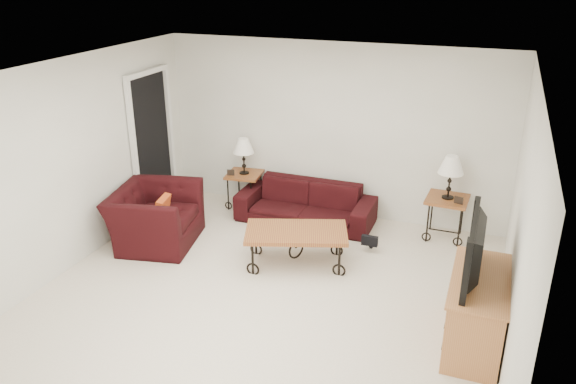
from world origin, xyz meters
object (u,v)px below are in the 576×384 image
object	(u,v)px
side_table_left	(245,190)
lamp_right	(450,177)
sofa	(306,203)
television	(483,249)
lamp_left	(244,156)
side_table_right	(445,218)
armchair	(155,217)
tv_stand	(476,311)
backpack	(372,234)
coffee_table	(296,247)

from	to	relation	value
side_table_left	lamp_right	world-z (taller)	lamp_right
sofa	lamp_right	bearing A→B (deg)	5.33
television	sofa	bearing A→B (deg)	-130.16
lamp_left	side_table_right	bearing A→B (deg)	0.00
television	armchair	bearing A→B (deg)	-100.36
tv_stand	television	xyz separation A→B (m)	(-0.02, 0.00, 0.67)
lamp_left	tv_stand	world-z (taller)	lamp_left
lamp_right	backpack	bearing A→B (deg)	-141.75
coffee_table	tv_stand	distance (m)	2.33
side_table_left	backpack	world-z (taller)	side_table_left
sofa	tv_stand	size ratio (longest dim) A/B	1.62
backpack	lamp_left	bearing A→B (deg)	156.01
side_table_right	television	bearing A→B (deg)	-77.13
sofa	backpack	size ratio (longest dim) A/B	4.66
television	coffee_table	bearing A→B (deg)	-111.55
lamp_left	backpack	distance (m)	2.30
side_table_right	side_table_left	bearing A→B (deg)	180.00
lamp_left	coffee_table	distance (m)	2.02
coffee_table	sofa	bearing A→B (deg)	103.74
lamp_right	tv_stand	size ratio (longest dim) A/B	0.49
tv_stand	backpack	distance (m)	2.10
tv_stand	lamp_left	bearing A→B (deg)	147.38
side_table_right	lamp_right	world-z (taller)	lamp_right
television	tv_stand	bearing A→B (deg)	90.00
lamp_left	lamp_right	size ratio (longest dim) A/B	0.93
sofa	lamp_right	xyz separation A→B (m)	(1.93, 0.18, 0.59)
coffee_table	lamp_right	bearing A→B (deg)	40.49
armchair	lamp_right	bearing A→B (deg)	-78.77
coffee_table	television	world-z (taller)	television
side_table_left	coffee_table	world-z (taller)	side_table_left
side_table_left	sofa	bearing A→B (deg)	-9.83
side_table_right	lamp_right	bearing A→B (deg)	0.00
armchair	coffee_table	bearing A→B (deg)	-98.50
tv_stand	side_table_right	bearing A→B (deg)	103.36
side_table_left	tv_stand	world-z (taller)	tv_stand
television	lamp_right	bearing A→B (deg)	-167.13
sofa	television	size ratio (longest dim) A/B	1.81
lamp_right	armchair	xyz separation A→B (m)	(-3.57, -1.49, -0.50)
tv_stand	armchair	bearing A→B (deg)	169.69
sofa	armchair	size ratio (longest dim) A/B	1.69
lamp_right	tv_stand	distance (m)	2.36
backpack	side_table_right	bearing A→B (deg)	31.78
side_table_right	lamp_right	size ratio (longest dim) A/B	1.00
side_table_left	lamp_left	size ratio (longest dim) A/B	1.00
armchair	backpack	size ratio (longest dim) A/B	2.76
backpack	coffee_table	bearing A→B (deg)	-143.73
sofa	side_table_left	xyz separation A→B (m)	(-1.04, 0.18, -0.01)
coffee_table	armchair	xyz separation A→B (m)	(-1.94, -0.10, 0.14)
lamp_right	coffee_table	distance (m)	2.24
side_table_left	television	distance (m)	4.20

